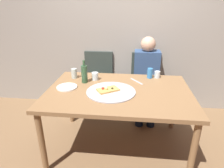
# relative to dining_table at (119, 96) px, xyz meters

# --- Properties ---
(ground_plane) EXTENTS (8.00, 8.00, 0.00)m
(ground_plane) POSITION_rel_dining_table_xyz_m (0.00, 0.00, -0.67)
(ground_plane) COLOR brown
(back_wall) EXTENTS (6.00, 0.10, 2.60)m
(back_wall) POSITION_rel_dining_table_xyz_m (0.00, 1.11, 0.63)
(back_wall) COLOR gray
(back_wall) RESTS_ON ground_plane
(dining_table) EXTENTS (1.53, 1.04, 0.74)m
(dining_table) POSITION_rel_dining_table_xyz_m (0.00, 0.00, 0.00)
(dining_table) COLOR olive
(dining_table) RESTS_ON ground_plane
(pizza_tray) EXTENTS (0.51, 0.51, 0.01)m
(pizza_tray) POSITION_rel_dining_table_xyz_m (-0.08, -0.06, 0.08)
(pizza_tray) COLOR #ADADB2
(pizza_tray) RESTS_ON dining_table
(pizza_slice_last) EXTENTS (0.26, 0.23, 0.05)m
(pizza_slice_last) POSITION_rel_dining_table_xyz_m (-0.11, -0.05, 0.09)
(pizza_slice_last) COLOR tan
(pizza_slice_last) RESTS_ON pizza_tray
(wine_bottle) EXTENTS (0.07, 0.07, 0.27)m
(wine_bottle) POSITION_rel_dining_table_xyz_m (-0.41, 0.18, 0.18)
(wine_bottle) COLOR #2D5133
(wine_bottle) RESTS_ON dining_table
(tumbler_near) EXTENTS (0.08, 0.08, 0.09)m
(tumbler_near) POSITION_rel_dining_table_xyz_m (-0.31, 0.27, 0.12)
(tumbler_near) COLOR silver
(tumbler_near) RESTS_ON dining_table
(tumbler_far) EXTENTS (0.07, 0.07, 0.12)m
(tumbler_far) POSITION_rel_dining_table_xyz_m (-0.57, 0.30, 0.13)
(tumbler_far) COLOR #B7C6BC
(tumbler_far) RESTS_ON dining_table
(wine_glass) EXTENTS (0.07, 0.07, 0.08)m
(wine_glass) POSITION_rel_dining_table_xyz_m (0.45, 0.42, 0.11)
(wine_glass) COLOR silver
(wine_glass) RESTS_ON dining_table
(soda_can) EXTENTS (0.07, 0.07, 0.12)m
(soda_can) POSITION_rel_dining_table_xyz_m (0.35, 0.41, 0.13)
(soda_can) COLOR #337AC1
(soda_can) RESTS_ON dining_table
(plate_stack) EXTENTS (0.22, 0.22, 0.02)m
(plate_stack) POSITION_rel_dining_table_xyz_m (-0.57, -0.00, 0.08)
(plate_stack) COLOR white
(plate_stack) RESTS_ON dining_table
(table_knife) EXTENTS (0.15, 0.19, 0.01)m
(table_knife) POSITION_rel_dining_table_xyz_m (0.19, 0.26, 0.07)
(table_knife) COLOR #B7B7BC
(table_knife) RESTS_ON dining_table
(chair_left) EXTENTS (0.44, 0.44, 0.90)m
(chair_left) POSITION_rel_dining_table_xyz_m (-0.39, 0.92, -0.15)
(chair_left) COLOR #2D3833
(chair_left) RESTS_ON ground_plane
(chair_right) EXTENTS (0.44, 0.44, 0.90)m
(chair_right) POSITION_rel_dining_table_xyz_m (0.34, 0.92, -0.15)
(chair_right) COLOR #2D3833
(chair_right) RESTS_ON ground_plane
(guest_in_sweater) EXTENTS (0.36, 0.56, 1.17)m
(guest_in_sweater) POSITION_rel_dining_table_xyz_m (0.34, 0.77, -0.03)
(guest_in_sweater) COLOR navy
(guest_in_sweater) RESTS_ON ground_plane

